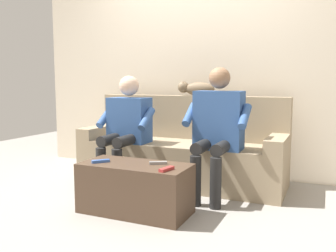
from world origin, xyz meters
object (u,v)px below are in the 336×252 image
at_px(couch, 182,153).
at_px(remote_gray, 158,163).
at_px(remote_blue, 101,161).
at_px(person_left_seated, 217,125).
at_px(person_right_seated, 126,124).
at_px(remote_red, 167,169).
at_px(coffee_table, 135,188).
at_px(cat_on_backrest, 196,89).

distance_m(couch, remote_gray, 0.99).
height_order(remote_blue, remote_gray, same).
bearing_deg(couch, person_left_seated, 144.49).
xyz_separation_m(person_right_seated, remote_red, (-0.81, 0.78, -0.22)).
xyz_separation_m(couch, person_left_seated, (-0.48, 0.34, 0.37)).
xyz_separation_m(coffee_table, person_left_seated, (-0.48, -0.69, 0.47)).
bearing_deg(person_left_seated, coffee_table, 54.88).
xyz_separation_m(coffee_table, remote_red, (-0.33, 0.10, 0.22)).
height_order(couch, cat_on_backrest, cat_on_backrest).
height_order(cat_on_backrest, remote_blue, cat_on_backrest).
bearing_deg(coffee_table, couch, -90.00).
bearing_deg(remote_blue, cat_on_backrest, -152.07).
height_order(person_right_seated, remote_blue, person_right_seated).
bearing_deg(remote_gray, cat_on_backrest, -116.23).
distance_m(cat_on_backrest, remote_blue, 1.50).
height_order(person_left_seated, remote_blue, person_left_seated).
bearing_deg(coffee_table, person_left_seated, -125.12).
height_order(person_left_seated, cat_on_backrest, person_left_seated).
bearing_deg(remote_red, person_right_seated, 58.38).
height_order(couch, coffee_table, couch).
bearing_deg(person_right_seated, remote_gray, 136.74).
relative_size(couch, remote_gray, 15.27).
bearing_deg(cat_on_backrest, person_right_seated, 46.56).
bearing_deg(person_right_seated, remote_blue, 104.88).
bearing_deg(cat_on_backrest, person_left_seated, 125.36).
relative_size(person_right_seated, remote_gray, 8.00).
bearing_deg(person_left_seated, remote_red, 78.93).
distance_m(remote_gray, remote_red, 0.22).
bearing_deg(coffee_table, person_right_seated, -54.76).
height_order(cat_on_backrest, remote_gray, cat_on_backrest).
bearing_deg(cat_on_backrest, remote_blue, 75.29).
bearing_deg(remote_gray, remote_blue, -15.50).
xyz_separation_m(remote_blue, remote_gray, (-0.46, -0.13, 0.00)).
xyz_separation_m(coffee_table, person_right_seated, (0.48, -0.68, 0.44)).
xyz_separation_m(couch, cat_on_backrest, (-0.07, -0.24, 0.69)).
height_order(person_right_seated, remote_gray, person_right_seated).
relative_size(couch, remote_red, 14.89).
xyz_separation_m(couch, remote_red, (-0.33, 1.13, 0.11)).
height_order(coffee_table, remote_blue, remote_blue).
height_order(person_left_seated, remote_gray, person_left_seated).
distance_m(person_right_seated, cat_on_backrest, 0.88).
bearing_deg(person_right_seated, person_left_seated, -179.82).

